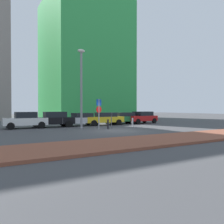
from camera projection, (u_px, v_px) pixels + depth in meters
name	position (u px, v px, depth m)	size (l,w,h in m)	color
ground_plane	(116.00, 131.00, 19.31)	(120.00, 120.00, 0.00)	#424244
sidewalk_brick	(172.00, 139.00, 13.73)	(40.00, 3.72, 0.14)	brown
parked_car_white	(25.00, 120.00, 21.45)	(3.92, 1.93, 1.55)	white
parked_car_black	(53.00, 119.00, 22.80)	(4.38, 2.15, 1.54)	black
parked_car_silver	(80.00, 119.00, 24.41)	(4.52, 2.22, 1.38)	#B7BABF
parked_car_yellow	(104.00, 118.00, 25.61)	(4.50, 2.13, 1.41)	gold
parked_car_green	(122.00, 118.00, 27.56)	(4.25, 2.14, 1.38)	#237238
parked_car_red	(142.00, 117.00, 28.56)	(4.04, 2.24, 1.47)	red
parking_sign_post	(99.00, 110.00, 20.28)	(0.59, 0.18, 2.71)	gray
parking_meter	(111.00, 118.00, 21.28)	(0.18, 0.14, 1.49)	#4C4C51
street_lamp	(81.00, 82.00, 20.79)	(0.70, 0.36, 7.26)	gray
traffic_bollard_near	(108.00, 124.00, 20.71)	(0.16, 0.16, 0.88)	black
traffic_bollard_mid	(133.00, 122.00, 23.47)	(0.16, 0.16, 0.90)	#B7B7BC
building_colorful_midrise	(84.00, 59.00, 46.96)	(14.84, 16.37, 23.90)	green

